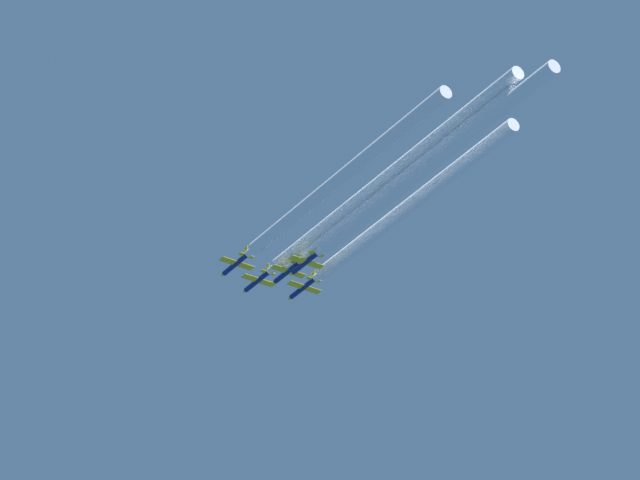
{
  "coord_description": "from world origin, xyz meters",
  "views": [
    {
      "loc": [
        -225.08,
        -365.28,
        2.21
      ],
      "look_at": [
        0.04,
        -18.25,
        251.08
      ],
      "focal_mm": 137.58,
      "sensor_mm": 36.0,
      "label": 1
    }
  ],
  "objects_px": {
    "jet_left_wingman": "(235,265)",
    "jet_right_wingman": "(302,288)",
    "jet_lead": "(257,281)",
    "jet_high_trail": "(304,263)",
    "jet_slot": "(286,273)"
  },
  "relations": [
    {
      "from": "jet_left_wingman",
      "to": "jet_right_wingman",
      "type": "xyz_separation_m",
      "value": [
        16.41,
        0.49,
        -0.16
      ]
    },
    {
      "from": "jet_lead",
      "to": "jet_high_trail",
      "type": "xyz_separation_m",
      "value": [
        -0.0,
        -18.18,
        -4.66
      ]
    },
    {
      "from": "jet_left_wingman",
      "to": "jet_right_wingman",
      "type": "distance_m",
      "value": 16.42
    },
    {
      "from": "jet_right_wingman",
      "to": "jet_slot",
      "type": "height_order",
      "value": "jet_right_wingman"
    },
    {
      "from": "jet_slot",
      "to": "jet_left_wingman",
      "type": "bearing_deg",
      "value": 146.92
    },
    {
      "from": "jet_high_trail",
      "to": "jet_left_wingman",
      "type": "bearing_deg",
      "value": 122.35
    },
    {
      "from": "jet_slot",
      "to": "jet_high_trail",
      "type": "distance_m",
      "value": 7.57
    },
    {
      "from": "jet_lead",
      "to": "jet_high_trail",
      "type": "bearing_deg",
      "value": -90.02
    },
    {
      "from": "jet_lead",
      "to": "jet_left_wingman",
      "type": "height_order",
      "value": "jet_lead"
    },
    {
      "from": "jet_right_wingman",
      "to": "jet_slot",
      "type": "xyz_separation_m",
      "value": [
        -7.69,
        -6.17,
        -1.71
      ]
    },
    {
      "from": "jet_slot",
      "to": "jet_right_wingman",
      "type": "bearing_deg",
      "value": 38.75
    },
    {
      "from": "jet_high_trail",
      "to": "jet_slot",
      "type": "bearing_deg",
      "value": 86.55
    },
    {
      "from": "jet_left_wingman",
      "to": "jet_slot",
      "type": "relative_size",
      "value": 1.0
    },
    {
      "from": "jet_lead",
      "to": "jet_high_trail",
      "type": "distance_m",
      "value": 18.77
    },
    {
      "from": "jet_left_wingman",
      "to": "jet_right_wingman",
      "type": "bearing_deg",
      "value": 1.73
    }
  ]
}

